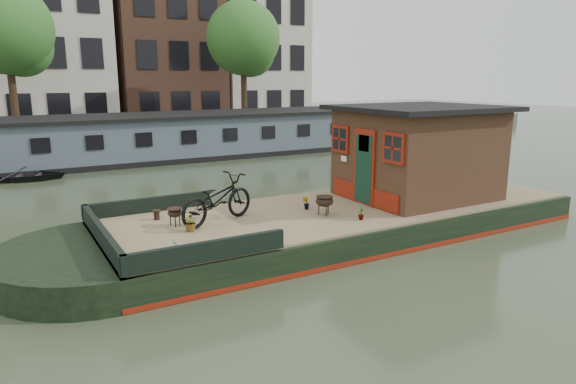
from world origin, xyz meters
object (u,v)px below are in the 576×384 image
potted_plant_a (361,211)px  dinghy (23,172)px  bicycle (217,199)px  cabin (418,151)px  brazier_rear (175,217)px  brazier_front (324,206)px

potted_plant_a → dinghy: size_ratio=0.14×
bicycle → cabin: bearing=-113.7°
cabin → bicycle: 5.65m
potted_plant_a → brazier_rear: potted_plant_a is taller
potted_plant_a → brazier_front: size_ratio=0.92×
potted_plant_a → brazier_rear: 4.11m
bicycle → brazier_front: bearing=-126.4°
potted_plant_a → brazier_front: bearing=122.5°
cabin → brazier_front: size_ratio=8.83×
brazier_front → brazier_rear: brazier_front is taller
potted_plant_a → brazier_rear: (-3.78, 1.62, -0.01)m
cabin → potted_plant_a: 3.13m
bicycle → brazier_front: bicycle is taller
brazier_front → brazier_rear: 3.40m
potted_plant_a → brazier_rear: bearing=156.8°
cabin → potted_plant_a: size_ratio=9.56×
bicycle → brazier_rear: bearing=56.5°
bicycle → brazier_rear: size_ratio=5.13×
brazier_front → brazier_rear: (-3.29, 0.86, -0.03)m
bicycle → brazier_rear: bicycle is taller
brazier_rear → dinghy: 11.27m
potted_plant_a → brazier_front: (-0.48, 0.76, 0.02)m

